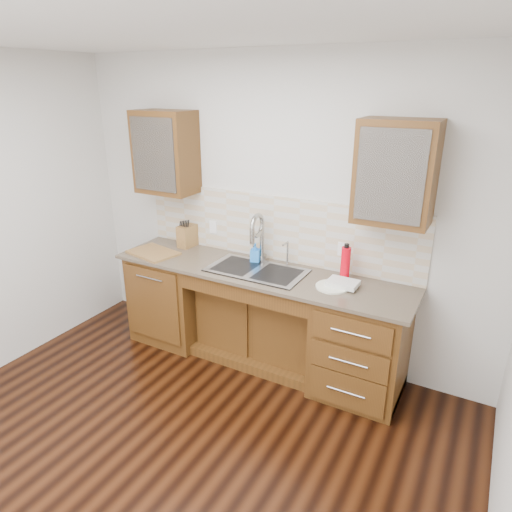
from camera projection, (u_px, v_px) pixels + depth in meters
The scene contains 25 objects.
ground at pixel (158, 470), 3.12m from camera, with size 4.00×3.50×0.10m, color black.
ceiling at pixel (112, 10), 2.12m from camera, with size 4.00×3.50×0.10m, color white.
wall_back at pixel (277, 211), 4.10m from camera, with size 4.00×0.10×2.70m, color silver.
base_cabinet_left at pixel (175, 295), 4.55m from camera, with size 0.70×0.62×0.88m, color #593014.
base_cabinet_center at pixel (263, 322), 4.23m from camera, with size 1.20×0.44×0.70m, color #593014.
base_cabinet_right at pixel (361, 344), 3.70m from camera, with size 0.70×0.62×0.88m, color #593014.
countertop at pixel (257, 272), 3.95m from camera, with size 2.70×0.65×0.03m, color #84705B.
backsplash at pixel (274, 228), 4.10m from camera, with size 2.70×0.02×0.59m, color beige.
sink at pixel (257, 280), 3.96m from camera, with size 0.84×0.46×0.19m, color #9E9EA5.
faucet at pixel (262, 240), 4.08m from camera, with size 0.04×0.04×0.40m, color #999993.
filter_tap at pixel (288, 253), 4.01m from camera, with size 0.02×0.02×0.24m, color #999993.
upper_cabinet_left at pixel (166, 152), 4.22m from camera, with size 0.55×0.34×0.75m, color #593014.
upper_cabinet_right at pixel (396, 173), 3.28m from camera, with size 0.55×0.34×0.75m, color #593014.
outlet_left at pixel (213, 227), 4.41m from camera, with size 0.08×0.01×0.12m, color white.
outlet_right at pixel (342, 249), 3.83m from camera, with size 0.08×0.01×0.12m, color white.
soap_bottle at pixel (255, 253), 4.09m from camera, with size 0.08×0.08×0.18m, color #2784EF.
water_bottle at pixel (345, 264), 3.70m from camera, with size 0.08×0.08×0.29m, color red.
plate at pixel (332, 287), 3.61m from camera, with size 0.27×0.27×0.01m, color white.
dish_towel at pixel (343, 283), 3.61m from camera, with size 0.24×0.17×0.04m, color white.
knife_block at pixel (187, 236), 4.48m from camera, with size 0.12×0.19×0.22m, color olive.
cutting_board at pixel (153, 253), 4.32m from camera, with size 0.45×0.32×0.02m, color #A08448.
cup_left_a at pixel (153, 157), 4.30m from camera, with size 0.12×0.12×0.09m, color white.
cup_left_b at pixel (179, 160), 4.17m from camera, with size 0.10×0.10×0.09m, color white.
cup_right_a at pixel (375, 178), 3.36m from camera, with size 0.11×0.11×0.09m, color white.
cup_right_b at pixel (411, 181), 3.25m from camera, with size 0.11×0.11×0.10m, color silver.
Camera 1 is at (1.73, -1.78, 2.44)m, focal length 32.00 mm.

